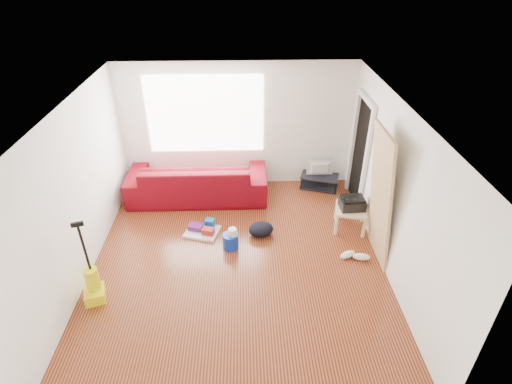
{
  "coord_description": "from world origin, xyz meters",
  "views": [
    {
      "loc": [
        0.13,
        -4.75,
        4.27
      ],
      "look_at": [
        0.3,
        0.6,
        0.92
      ],
      "focal_mm": 28.0,
      "sensor_mm": 36.0,
      "label": 1
    }
  ],
  "objects_px": {
    "sofa": "(199,196)",
    "side_table": "(351,211)",
    "tv_stand": "(319,181)",
    "backpack": "(261,235)",
    "bucket": "(231,247)",
    "vacuum": "(93,285)",
    "cleaning_tray": "(203,229)"
  },
  "relations": [
    {
      "from": "cleaning_tray",
      "to": "backpack",
      "type": "relative_size",
      "value": 1.51
    },
    {
      "from": "sofa",
      "to": "cleaning_tray",
      "type": "xyz_separation_m",
      "value": [
        0.18,
        -1.16,
        0.06
      ]
    },
    {
      "from": "cleaning_tray",
      "to": "side_table",
      "type": "bearing_deg",
      "value": 1.11
    },
    {
      "from": "bucket",
      "to": "vacuum",
      "type": "xyz_separation_m",
      "value": [
        -1.88,
        -1.04,
        0.24
      ]
    },
    {
      "from": "tv_stand",
      "to": "backpack",
      "type": "distance_m",
      "value": 1.99
    },
    {
      "from": "sofa",
      "to": "side_table",
      "type": "distance_m",
      "value": 2.97
    },
    {
      "from": "sofa",
      "to": "vacuum",
      "type": "relative_size",
      "value": 2.07
    },
    {
      "from": "sofa",
      "to": "vacuum",
      "type": "bearing_deg",
      "value": 65.15
    },
    {
      "from": "side_table",
      "to": "bucket",
      "type": "bearing_deg",
      "value": -167.24
    },
    {
      "from": "side_table",
      "to": "bucket",
      "type": "height_order",
      "value": "side_table"
    },
    {
      "from": "tv_stand",
      "to": "side_table",
      "type": "relative_size",
      "value": 1.37
    },
    {
      "from": "vacuum",
      "to": "backpack",
      "type": "bearing_deg",
      "value": 11.91
    },
    {
      "from": "tv_stand",
      "to": "vacuum",
      "type": "height_order",
      "value": "vacuum"
    },
    {
      "from": "tv_stand",
      "to": "bucket",
      "type": "xyz_separation_m",
      "value": [
        -1.77,
        -1.85,
        -0.15
      ]
    },
    {
      "from": "sofa",
      "to": "bucket",
      "type": "bearing_deg",
      "value": 112.83
    },
    {
      "from": "vacuum",
      "to": "sofa",
      "type": "bearing_deg",
      "value": 47.56
    },
    {
      "from": "vacuum",
      "to": "side_table",
      "type": "bearing_deg",
      "value": 3.34
    },
    {
      "from": "sofa",
      "to": "side_table",
      "type": "xyz_separation_m",
      "value": [
        2.74,
        -1.11,
        0.35
      ]
    },
    {
      "from": "sofa",
      "to": "bucket",
      "type": "xyz_separation_m",
      "value": [
        0.66,
        -1.58,
        0.0
      ]
    },
    {
      "from": "sofa",
      "to": "tv_stand",
      "type": "distance_m",
      "value": 2.46
    },
    {
      "from": "side_table",
      "to": "tv_stand",
      "type": "bearing_deg",
      "value": 102.26
    },
    {
      "from": "bucket",
      "to": "vacuum",
      "type": "distance_m",
      "value": 2.16
    },
    {
      "from": "backpack",
      "to": "side_table",
      "type": "bearing_deg",
      "value": -7.11
    },
    {
      "from": "sofa",
      "to": "cleaning_tray",
      "type": "height_order",
      "value": "sofa"
    },
    {
      "from": "bucket",
      "to": "cleaning_tray",
      "type": "distance_m",
      "value": 0.65
    },
    {
      "from": "bucket",
      "to": "side_table",
      "type": "bearing_deg",
      "value": 12.76
    },
    {
      "from": "tv_stand",
      "to": "backpack",
      "type": "xyz_separation_m",
      "value": [
        -1.26,
        -1.54,
        -0.15
      ]
    },
    {
      "from": "cleaning_tray",
      "to": "vacuum",
      "type": "bearing_deg",
      "value": -133.6
    },
    {
      "from": "side_table",
      "to": "cleaning_tray",
      "type": "xyz_separation_m",
      "value": [
        -2.56,
        -0.05,
        -0.29
      ]
    },
    {
      "from": "tv_stand",
      "to": "sofa",
      "type": "bearing_deg",
      "value": -156.21
    },
    {
      "from": "cleaning_tray",
      "to": "backpack",
      "type": "height_order",
      "value": "cleaning_tray"
    },
    {
      "from": "bucket",
      "to": "cleaning_tray",
      "type": "relative_size",
      "value": 0.4
    }
  ]
}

